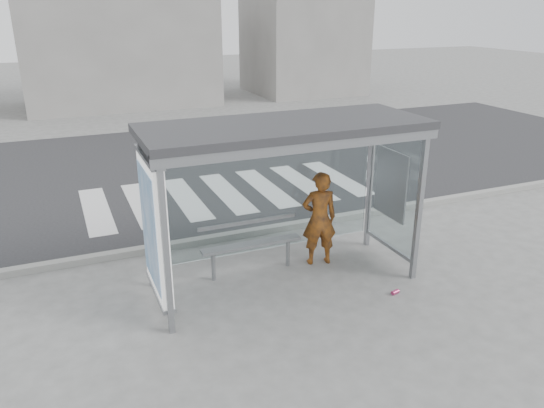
{
  "coord_description": "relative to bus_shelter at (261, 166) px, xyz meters",
  "views": [
    {
      "loc": [
        -3.13,
        -6.95,
        4.22
      ],
      "look_at": [
        -0.13,
        0.2,
        1.3
      ],
      "focal_mm": 35.0,
      "sensor_mm": 36.0,
      "label": 1
    }
  ],
  "objects": [
    {
      "name": "building_right",
      "position": [
        9.37,
        17.94,
        1.52
      ],
      "size": [
        5.0,
        5.0,
        7.0
      ],
      "primitive_type": "cube",
      "color": "gray",
      "rests_on": "ground"
    },
    {
      "name": "road",
      "position": [
        0.37,
        6.94,
        -1.98
      ],
      "size": [
        30.0,
        10.0,
        0.01
      ],
      "primitive_type": "cube",
      "color": "#252528",
      "rests_on": "ground"
    },
    {
      "name": "ground",
      "position": [
        0.37,
        -0.06,
        -1.98
      ],
      "size": [
        80.0,
        80.0,
        0.0
      ],
      "primitive_type": "plane",
      "color": "slate",
      "rests_on": "ground"
    },
    {
      "name": "curb",
      "position": [
        0.37,
        1.89,
        -1.92
      ],
      "size": [
        30.0,
        0.18,
        0.12
      ],
      "primitive_type": "cube",
      "color": "gray",
      "rests_on": "ground"
    },
    {
      "name": "crosswalk",
      "position": [
        0.87,
        4.44,
        -1.98
      ],
      "size": [
        6.55,
        3.0,
        0.0
      ],
      "color": "silver",
      "rests_on": "ground"
    },
    {
      "name": "bus_shelter",
      "position": [
        0.0,
        0.0,
        0.0
      ],
      "size": [
        4.25,
        1.65,
        2.62
      ],
      "color": "gray",
      "rests_on": "ground"
    },
    {
      "name": "bench",
      "position": [
        -0.0,
        0.46,
        -1.46
      ],
      "size": [
        1.7,
        0.29,
        0.88
      ],
      "color": "slate",
      "rests_on": "ground"
    },
    {
      "name": "soda_can",
      "position": [
        1.8,
        -1.1,
        -1.95
      ],
      "size": [
        0.14,
        0.1,
        0.07
      ],
      "primitive_type": "cylinder",
      "rotation": [
        0.0,
        1.57,
        0.24
      ],
      "color": "#CC3C73",
      "rests_on": "ground"
    },
    {
      "name": "person",
      "position": [
        1.2,
        0.34,
        -1.16
      ],
      "size": [
        0.67,
        0.51,
        1.65
      ],
      "primitive_type": "imported",
      "rotation": [
        0.0,
        0.0,
        2.93
      ],
      "color": "red",
      "rests_on": "ground"
    },
    {
      "name": "building_center",
      "position": [
        0.37,
        17.94,
        0.52
      ],
      "size": [
        8.0,
        5.0,
        5.0
      ],
      "primitive_type": "cube",
      "color": "gray",
      "rests_on": "ground"
    }
  ]
}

